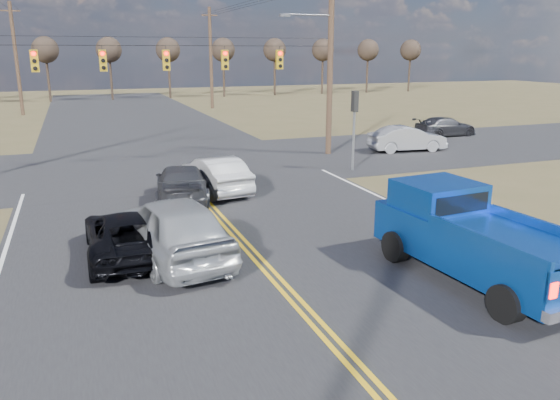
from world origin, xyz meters
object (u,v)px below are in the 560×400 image
object	(u,v)px
dgrey_car_queue	(182,183)
white_car_queue	(216,174)
silver_suv	(174,227)
black_suv	(126,234)
cross_car_east_far	(445,127)
cross_car_east_near	(407,139)
pickup_truck	(472,238)

from	to	relation	value
dgrey_car_queue	white_car_queue	bearing A→B (deg)	-138.99
silver_suv	dgrey_car_queue	bearing A→B (deg)	-110.80
black_suv	cross_car_east_far	size ratio (longest dim) A/B	1.03
cross_car_east_near	black_suv	bearing A→B (deg)	131.22
pickup_truck	silver_suv	size ratio (longest dim) A/B	1.15
silver_suv	pickup_truck	bearing A→B (deg)	141.36
white_car_queue	dgrey_car_queue	xyz separation A→B (m)	(-1.60, -0.96, -0.04)
silver_suv	white_car_queue	xyz separation A→B (m)	(2.97, 7.06, -0.17)
pickup_truck	white_car_queue	world-z (taller)	pickup_truck
silver_suv	cross_car_east_near	size ratio (longest dim) A/B	1.19
dgrey_car_queue	cross_car_east_far	size ratio (longest dim) A/B	1.07
pickup_truck	white_car_queue	bearing A→B (deg)	105.09
cross_car_east_near	dgrey_car_queue	bearing A→B (deg)	120.48
cross_car_east_near	silver_suv	bearing A→B (deg)	134.80
black_suv	white_car_queue	world-z (taller)	white_car_queue
dgrey_car_queue	cross_car_east_near	size ratio (longest dim) A/B	1.09
pickup_truck	white_car_queue	xyz separation A→B (m)	(-3.98, 11.16, -0.36)
dgrey_car_queue	cross_car_east_near	bearing A→B (deg)	-146.20
pickup_truck	silver_suv	distance (m)	8.08
dgrey_car_queue	cross_car_east_near	world-z (taller)	cross_car_east_near
silver_suv	black_suv	xyz separation A→B (m)	(-1.26, 0.67, -0.26)
silver_suv	cross_car_east_far	bearing A→B (deg)	-150.59
black_suv	dgrey_car_queue	distance (m)	6.03
pickup_truck	cross_car_east_far	bearing A→B (deg)	50.03
pickup_truck	cross_car_east_near	bearing A→B (deg)	57.13
black_suv	cross_car_east_near	bearing A→B (deg)	-144.92
silver_suv	black_suv	world-z (taller)	silver_suv
silver_suv	cross_car_east_near	bearing A→B (deg)	-149.89
cross_car_east_far	white_car_queue	bearing A→B (deg)	112.53
pickup_truck	white_car_queue	size ratio (longest dim) A/B	1.37
dgrey_car_queue	cross_car_east_near	distance (m)	15.91
pickup_truck	black_suv	distance (m)	9.51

